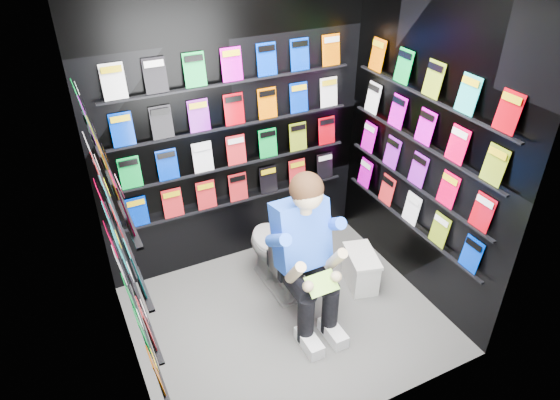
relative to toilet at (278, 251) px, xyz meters
name	(u,v)px	position (x,y,z in m)	size (l,w,h in m)	color
floor	(287,319)	(-0.13, -0.42, -0.37)	(2.40, 2.40, 0.00)	#5C5C5A
wall_back	(234,129)	(-0.13, 0.58, 0.93)	(2.40, 0.04, 2.60)	black
wall_front	(373,268)	(-0.13, -1.42, 0.93)	(2.40, 0.04, 2.60)	black
wall_left	(110,228)	(-1.33, -0.42, 0.93)	(0.04, 2.00, 2.60)	black
wall_right	(425,149)	(1.07, -0.42, 0.93)	(0.04, 2.00, 2.60)	black
comics_back	(235,130)	(-0.13, 0.55, 0.94)	(2.10, 0.06, 1.37)	#EA003A
comics_left	(115,226)	(-1.30, -0.42, 0.94)	(0.06, 1.70, 1.37)	#EA003A
comics_right	(422,149)	(1.04, -0.42, 0.94)	(0.06, 1.70, 1.37)	#EA003A
toilet	(278,251)	(0.00, 0.00, 0.00)	(0.42, 0.75, 0.73)	white
longbox	(361,270)	(0.66, -0.32, -0.22)	(0.22, 0.39, 0.30)	silver
longbox_lid	(362,256)	(0.66, -0.32, -0.06)	(0.24, 0.41, 0.03)	silver
reader	(300,234)	(0.00, -0.38, 0.43)	(0.56, 0.82, 1.50)	blue
held_comic	(322,283)	(0.00, -0.73, 0.21)	(0.24, 0.01, 0.16)	#36B15D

